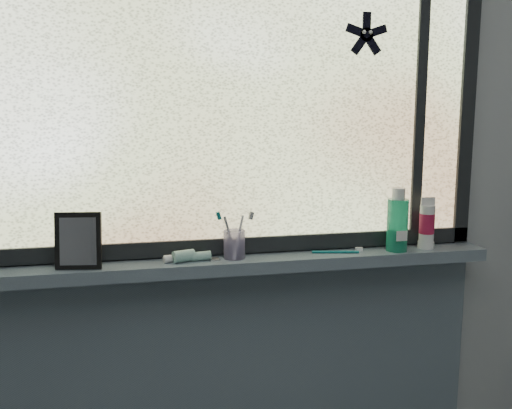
{
  "coord_description": "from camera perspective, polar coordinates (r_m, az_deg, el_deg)",
  "views": [
    {
      "loc": [
        -0.34,
        -0.5,
        1.49
      ],
      "look_at": [
        -0.01,
        1.05,
        1.22
      ],
      "focal_mm": 40.0,
      "sensor_mm": 36.0,
      "label": 1
    }
  ],
  "objects": [
    {
      "name": "toothpaste_tube",
      "position": [
        1.78,
        -6.54,
        -5.1
      ],
      "size": [
        0.21,
        0.09,
        0.04
      ],
      "primitive_type": null,
      "rotation": [
        0.0,
        0.0,
        0.24
      ],
      "color": "silver",
      "rests_on": "windowsill"
    },
    {
      "name": "vanity_mirror",
      "position": [
        1.76,
        -17.35,
        -3.47
      ],
      "size": [
        0.14,
        0.09,
        0.17
      ],
      "primitive_type": "cube",
      "rotation": [
        0.0,
        0.0,
        -0.16
      ],
      "color": "black",
      "rests_on": "windowsill"
    },
    {
      "name": "frame_mullion",
      "position": [
        2.01,
        16.05,
        10.43
      ],
      "size": [
        0.03,
        0.03,
        1.0
      ],
      "primitive_type": "cube",
      "color": "black",
      "rests_on": "wall_back"
    },
    {
      "name": "toothbrush_lying",
      "position": [
        1.89,
        7.96,
        -4.66
      ],
      "size": [
        0.19,
        0.06,
        0.01
      ],
      "primitive_type": null,
      "rotation": [
        0.0,
        0.0,
        -0.21
      ],
      "color": "#0C686C",
      "rests_on": "windowsill"
    },
    {
      "name": "mouthwash_bottle",
      "position": [
        1.94,
        13.97,
        -1.48
      ],
      "size": [
        0.07,
        0.07,
        0.17
      ],
      "primitive_type": "cylinder",
      "rotation": [
        0.0,
        0.0,
        0.06
      ],
      "color": "#20AA7C",
      "rests_on": "windowsill"
    },
    {
      "name": "windowsill",
      "position": [
        1.83,
        -0.93,
        -5.9
      ],
      "size": [
        1.62,
        0.14,
        0.04
      ],
      "primitive_type": "cube",
      "color": "slate",
      "rests_on": "wall_back"
    },
    {
      "name": "wall_back",
      "position": [
        1.85,
        -1.41,
        2.2
      ],
      "size": [
        3.0,
        0.01,
        2.5
      ],
      "primitive_type": "cube",
      "color": "#9EA3A8",
      "rests_on": "ground"
    },
    {
      "name": "toothbrush_cup",
      "position": [
        1.8,
        -2.19,
        -4.0
      ],
      "size": [
        0.07,
        0.07,
        0.09
      ],
      "primitive_type": "cylinder",
      "rotation": [
        0.0,
        0.0,
        0.09
      ],
      "color": "#AFA2D6",
      "rests_on": "windowsill"
    },
    {
      "name": "frame_bottom",
      "position": [
        1.86,
        -1.23,
        -4.03
      ],
      "size": [
        1.6,
        0.03,
        0.05
      ],
      "primitive_type": "cube",
      "color": "black",
      "rests_on": "windowsill"
    },
    {
      "name": "sill_apron",
      "position": [
        2.07,
        -1.23,
        -19.2
      ],
      "size": [
        1.62,
        0.02,
        0.98
      ],
      "primitive_type": "cube",
      "color": "slate",
      "rests_on": "floor"
    },
    {
      "name": "cream_tube",
      "position": [
        2.0,
        16.73,
        -1.61
      ],
      "size": [
        0.06,
        0.06,
        0.12
      ],
      "primitive_type": "cylinder",
      "rotation": [
        0.0,
        0.0,
        -0.25
      ],
      "color": "silver",
      "rests_on": "windowsill"
    },
    {
      "name": "frame_right",
      "position": [
        2.1,
        20.34,
        10.16
      ],
      "size": [
        0.05,
        0.03,
        1.1
      ],
      "primitive_type": "cube",
      "color": "black",
      "rests_on": "wall_back"
    },
    {
      "name": "window_pane",
      "position": [
        1.81,
        -1.31,
        10.93
      ],
      "size": [
        1.5,
        0.01,
        1.0
      ],
      "primitive_type": "cube",
      "color": "silver",
      "rests_on": "wall_back"
    },
    {
      "name": "starfish_sticker",
      "position": [
        1.93,
        10.98,
        16.33
      ],
      "size": [
        0.15,
        0.02,
        0.15
      ],
      "primitive_type": null,
      "color": "black",
      "rests_on": "window_pane"
    }
  ]
}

